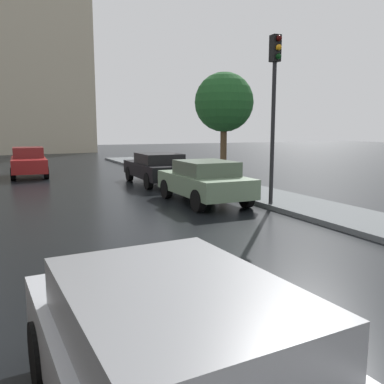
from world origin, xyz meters
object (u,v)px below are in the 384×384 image
car_green_near_kerb (204,181)px  car_black_behind_camera (157,168)px  traffic_light (274,90)px  street_tree_near (224,103)px  car_silver_far_ahead (184,369)px  car_red_mid_road (29,162)px

car_green_near_kerb → car_black_behind_camera: bearing=88.2°
traffic_light → street_tree_near: street_tree_near is taller
street_tree_near → traffic_light: bearing=-108.6°
car_silver_far_ahead → traffic_light: size_ratio=0.83×
car_silver_far_ahead → car_green_near_kerb: bearing=-120.3°
car_red_mid_road → car_black_behind_camera: 7.26m
car_red_mid_road → traffic_light: size_ratio=0.78×
car_red_mid_road → car_silver_far_ahead: car_red_mid_road is taller
traffic_light → car_black_behind_camera: bearing=100.9°
car_silver_far_ahead → traffic_light: 10.31m
car_green_near_kerb → traffic_light: traffic_light is taller
car_red_mid_road → street_tree_near: 10.25m
car_silver_far_ahead → street_tree_near: 18.12m
car_green_near_kerb → car_red_mid_road: size_ratio=1.01×
car_black_behind_camera → traffic_light: size_ratio=0.92×
car_black_behind_camera → street_tree_near: 5.03m
car_silver_far_ahead → street_tree_near: size_ratio=0.80×
car_red_mid_road → car_silver_far_ahead: (0.04, -19.68, -0.04)m
street_tree_near → car_black_behind_camera: bearing=-164.0°
car_red_mid_road → traffic_light: traffic_light is taller
car_silver_far_ahead → car_black_behind_camera: size_ratio=0.90×
car_green_near_kerb → car_silver_far_ahead: size_ratio=0.95×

